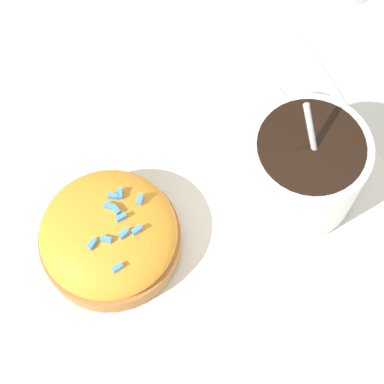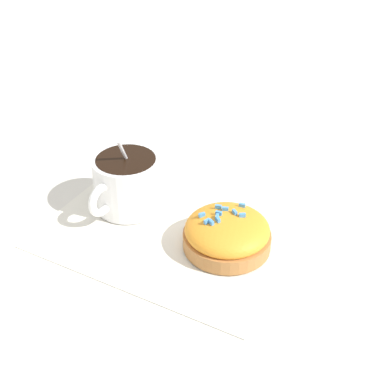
% 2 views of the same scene
% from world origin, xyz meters
% --- Properties ---
extents(ground_plane, '(3.00, 3.00, 0.00)m').
position_xyz_m(ground_plane, '(0.00, 0.00, 0.00)').
color(ground_plane, silver).
extents(paper_napkin, '(0.30, 0.27, 0.00)m').
position_xyz_m(paper_napkin, '(0.00, 0.00, 0.00)').
color(paper_napkin, white).
rests_on(paper_napkin, ground_plane).
extents(coffee_cup, '(0.08, 0.11, 0.10)m').
position_xyz_m(coffee_cup, '(-0.07, -0.01, 0.04)').
color(coffee_cup, white).
rests_on(coffee_cup, paper_napkin).
extents(frosted_pastry, '(0.10, 0.10, 0.04)m').
position_xyz_m(frosted_pastry, '(0.07, -0.01, 0.02)').
color(frosted_pastry, '#B2753D').
rests_on(frosted_pastry, paper_napkin).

